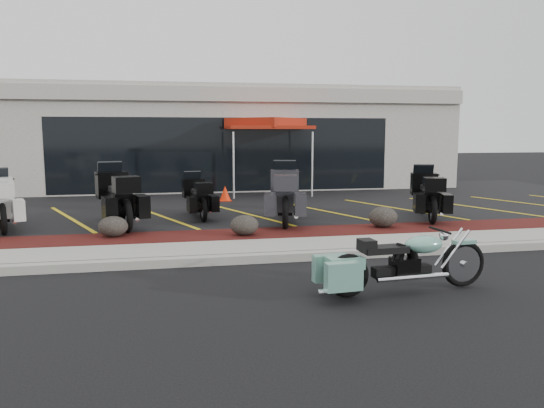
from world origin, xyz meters
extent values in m
plane|color=black|center=(0.00, 0.00, 0.00)|extent=(90.00, 90.00, 0.00)
cube|color=gray|center=(0.00, 0.90, 0.07)|extent=(24.00, 0.25, 0.15)
cube|color=gray|center=(0.00, 1.60, 0.07)|extent=(24.00, 1.20, 0.15)
cube|color=black|center=(0.00, 2.80, 0.08)|extent=(24.00, 1.20, 0.16)
cube|color=black|center=(0.00, 8.20, 0.07)|extent=(26.00, 9.60, 0.15)
cube|color=gray|center=(0.00, 14.50, 2.00)|extent=(18.00, 8.00, 4.00)
cube|color=black|center=(0.00, 10.52, 1.50)|extent=(12.00, 0.06, 2.60)
cube|color=gray|center=(0.00, 10.49, 3.60)|extent=(18.00, 0.30, 0.50)
ellipsoid|color=black|center=(-3.13, 2.97, 0.37)|extent=(0.60, 0.50, 0.43)
ellipsoid|color=black|center=(-0.45, 2.62, 0.37)|extent=(0.60, 0.50, 0.42)
ellipsoid|color=black|center=(2.77, 2.94, 0.39)|extent=(0.66, 0.55, 0.47)
cone|color=#F62B08|center=(-0.24, 8.32, 0.39)|extent=(0.43, 0.43, 0.47)
cylinder|color=silver|center=(0.05, 8.87, 1.23)|extent=(0.06, 0.06, 2.16)
cylinder|color=silver|center=(2.68, 8.77, 1.23)|extent=(0.06, 0.06, 2.16)
cylinder|color=silver|center=(0.15, 11.50, 1.23)|extent=(0.06, 0.06, 2.16)
cylinder|color=silver|center=(2.78, 11.40, 1.23)|extent=(0.06, 0.06, 2.16)
cube|color=#9B1F0E|center=(1.41, 10.13, 2.45)|extent=(2.92, 2.92, 0.11)
cube|color=#9B1F0E|center=(1.41, 10.13, 2.61)|extent=(2.92, 2.92, 0.33)
camera|label=1|loc=(-2.00, -8.19, 2.31)|focal=35.00mm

